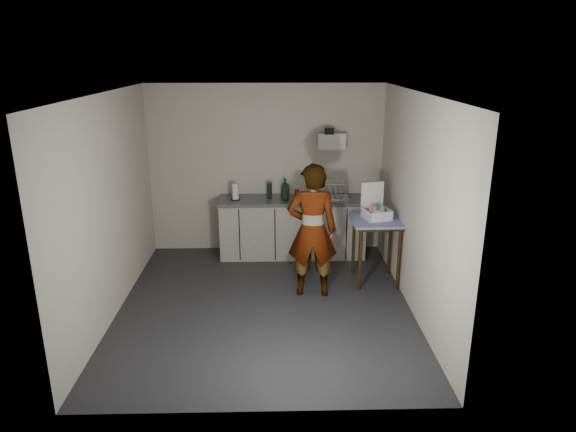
{
  "coord_description": "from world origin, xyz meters",
  "views": [
    {
      "loc": [
        0.14,
        -5.79,
        3.03
      ],
      "look_at": [
        0.3,
        0.45,
        1.03
      ],
      "focal_mm": 32.0,
      "sensor_mm": 36.0,
      "label": 1
    }
  ],
  "objects_px": {
    "side_table": "(377,227)",
    "soda_can": "(297,194)",
    "dark_bottle": "(270,190)",
    "kitchen_counter": "(292,229)",
    "dish_rack": "(336,194)",
    "bakery_box": "(376,211)",
    "paper_towel": "(235,192)",
    "standing_man": "(312,231)",
    "soap_bottle": "(285,189)"
  },
  "relations": [
    {
      "from": "standing_man",
      "to": "dark_bottle",
      "type": "distance_m",
      "value": 1.51
    },
    {
      "from": "kitchen_counter",
      "to": "soap_bottle",
      "type": "relative_size",
      "value": 6.73
    },
    {
      "from": "side_table",
      "to": "soda_can",
      "type": "relative_size",
      "value": 6.62
    },
    {
      "from": "side_table",
      "to": "dish_rack",
      "type": "xyz_separation_m",
      "value": [
        -0.44,
        1.04,
        0.17
      ]
    },
    {
      "from": "soap_bottle",
      "to": "soda_can",
      "type": "bearing_deg",
      "value": 27.97
    },
    {
      "from": "soap_bottle",
      "to": "dish_rack",
      "type": "bearing_deg",
      "value": 7.59
    },
    {
      "from": "dark_bottle",
      "to": "bakery_box",
      "type": "bearing_deg",
      "value": -34.99
    },
    {
      "from": "dark_bottle",
      "to": "side_table",
      "type": "bearing_deg",
      "value": -35.75
    },
    {
      "from": "paper_towel",
      "to": "bakery_box",
      "type": "xyz_separation_m",
      "value": [
        1.95,
        -0.93,
        -0.02
      ]
    },
    {
      "from": "kitchen_counter",
      "to": "dish_rack",
      "type": "bearing_deg",
      "value": 2.02
    },
    {
      "from": "bakery_box",
      "to": "paper_towel",
      "type": "bearing_deg",
      "value": 140.11
    },
    {
      "from": "standing_man",
      "to": "dark_bottle",
      "type": "height_order",
      "value": "standing_man"
    },
    {
      "from": "kitchen_counter",
      "to": "paper_towel",
      "type": "height_order",
      "value": "paper_towel"
    },
    {
      "from": "kitchen_counter",
      "to": "bakery_box",
      "type": "distance_m",
      "value": 1.58
    },
    {
      "from": "soap_bottle",
      "to": "paper_towel",
      "type": "bearing_deg",
      "value": 177.46
    },
    {
      "from": "kitchen_counter",
      "to": "standing_man",
      "type": "distance_m",
      "value": 1.46
    },
    {
      "from": "kitchen_counter",
      "to": "paper_towel",
      "type": "xyz_separation_m",
      "value": [
        -0.86,
        -0.05,
        0.6
      ]
    },
    {
      "from": "dark_bottle",
      "to": "soda_can",
      "type": "bearing_deg",
      "value": -0.78
    },
    {
      "from": "dish_rack",
      "to": "paper_towel",
      "type": "bearing_deg",
      "value": -177.36
    },
    {
      "from": "standing_man",
      "to": "soda_can",
      "type": "distance_m",
      "value": 1.4
    },
    {
      "from": "dish_rack",
      "to": "bakery_box",
      "type": "distance_m",
      "value": 1.09
    },
    {
      "from": "kitchen_counter",
      "to": "bakery_box",
      "type": "relative_size",
      "value": 4.89
    },
    {
      "from": "side_table",
      "to": "bakery_box",
      "type": "xyz_separation_m",
      "value": [
        -0.01,
        0.04,
        0.22
      ]
    },
    {
      "from": "side_table",
      "to": "kitchen_counter",
      "type": "bearing_deg",
      "value": 135.98
    },
    {
      "from": "soap_bottle",
      "to": "soda_can",
      "type": "relative_size",
      "value": 2.43
    },
    {
      "from": "kitchen_counter",
      "to": "soda_can",
      "type": "height_order",
      "value": "soda_can"
    },
    {
      "from": "standing_man",
      "to": "side_table",
      "type": "bearing_deg",
      "value": -156.0
    },
    {
      "from": "kitchen_counter",
      "to": "dish_rack",
      "type": "relative_size",
      "value": 6.32
    },
    {
      "from": "side_table",
      "to": "soap_bottle",
      "type": "distance_m",
      "value": 1.56
    },
    {
      "from": "kitchen_counter",
      "to": "dish_rack",
      "type": "xyz_separation_m",
      "value": [
        0.66,
        0.02,
        0.54
      ]
    },
    {
      "from": "soda_can",
      "to": "paper_towel",
      "type": "xyz_separation_m",
      "value": [
        -0.93,
        -0.06,
        0.05
      ]
    },
    {
      "from": "paper_towel",
      "to": "soda_can",
      "type": "bearing_deg",
      "value": 3.93
    },
    {
      "from": "dish_rack",
      "to": "bakery_box",
      "type": "bearing_deg",
      "value": -66.96
    },
    {
      "from": "side_table",
      "to": "bakery_box",
      "type": "height_order",
      "value": "bakery_box"
    },
    {
      "from": "kitchen_counter",
      "to": "paper_towel",
      "type": "bearing_deg",
      "value": -176.88
    },
    {
      "from": "paper_towel",
      "to": "dish_rack",
      "type": "distance_m",
      "value": 1.52
    },
    {
      "from": "kitchen_counter",
      "to": "standing_man",
      "type": "xyz_separation_m",
      "value": [
        0.2,
        -1.37,
        0.45
      ]
    },
    {
      "from": "paper_towel",
      "to": "dish_rack",
      "type": "height_order",
      "value": "paper_towel"
    },
    {
      "from": "side_table",
      "to": "soap_bottle",
      "type": "bearing_deg",
      "value": 141.09
    },
    {
      "from": "dark_bottle",
      "to": "standing_man",
      "type": "bearing_deg",
      "value": -68.55
    },
    {
      "from": "soda_can",
      "to": "soap_bottle",
      "type": "bearing_deg",
      "value": -152.03
    },
    {
      "from": "dark_bottle",
      "to": "paper_towel",
      "type": "distance_m",
      "value": 0.52
    },
    {
      "from": "dish_rack",
      "to": "bakery_box",
      "type": "relative_size",
      "value": 0.77
    },
    {
      "from": "dark_bottle",
      "to": "bakery_box",
      "type": "height_order",
      "value": "bakery_box"
    },
    {
      "from": "soap_bottle",
      "to": "kitchen_counter",
      "type": "bearing_deg",
      "value": 34.83
    },
    {
      "from": "dark_bottle",
      "to": "paper_towel",
      "type": "bearing_deg",
      "value": -172.3
    },
    {
      "from": "paper_towel",
      "to": "dark_bottle",
      "type": "bearing_deg",
      "value": 7.7
    },
    {
      "from": "standing_man",
      "to": "soap_bottle",
      "type": "bearing_deg",
      "value": -73.79
    },
    {
      "from": "dark_bottle",
      "to": "kitchen_counter",
      "type": "bearing_deg",
      "value": -3.71
    },
    {
      "from": "side_table",
      "to": "bakery_box",
      "type": "relative_size",
      "value": 1.98
    }
  ]
}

